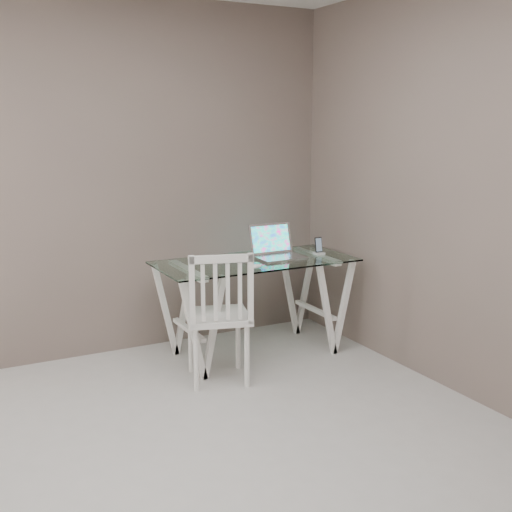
{
  "coord_description": "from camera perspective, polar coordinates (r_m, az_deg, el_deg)",
  "views": [
    {
      "loc": [
        -1.06,
        -2.54,
        1.77
      ],
      "look_at": [
        0.99,
        1.37,
        0.85
      ],
      "focal_mm": 45.0,
      "sensor_mm": 36.0,
      "label": 1
    }
  ],
  "objects": [
    {
      "name": "room",
      "position": [
        2.75,
        -6.5,
        10.61
      ],
      "size": [
        4.5,
        4.52,
        2.71
      ],
      "color": "#AFACA7",
      "rests_on": "ground"
    },
    {
      "name": "desk",
      "position": [
        4.95,
        -0.08,
        -4.51
      ],
      "size": [
        1.5,
        0.7,
        0.75
      ],
      "color": "silver",
      "rests_on": "ground"
    },
    {
      "name": "mouse",
      "position": [
        4.58,
        -0.06,
        -0.93
      ],
      "size": [
        0.1,
        0.06,
        0.03
      ],
      "primitive_type": "ellipsoid",
      "color": "white",
      "rests_on": "desk"
    },
    {
      "name": "laptop",
      "position": [
        4.97,
        1.8,
        0.59
      ],
      "size": [
        0.36,
        0.32,
        0.25
      ],
      "color": "silver",
      "rests_on": "desk"
    },
    {
      "name": "chair",
      "position": [
        4.36,
        -3.3,
        -4.95
      ],
      "size": [
        0.53,
        0.53,
        0.94
      ],
      "rotation": [
        0.0,
        0.0,
        -0.28
      ],
      "color": "white",
      "rests_on": "ground"
    },
    {
      "name": "keyboard",
      "position": [
        4.83,
        -2.16,
        -0.42
      ],
      "size": [
        0.25,
        0.11,
        0.01
      ],
      "primitive_type": "cube",
      "color": "silver",
      "rests_on": "desk"
    },
    {
      "name": "phone_dock",
      "position": [
        5.1,
        5.61,
        0.57
      ],
      "size": [
        0.07,
        0.07,
        0.14
      ],
      "color": "white",
      "rests_on": "desk"
    }
  ]
}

